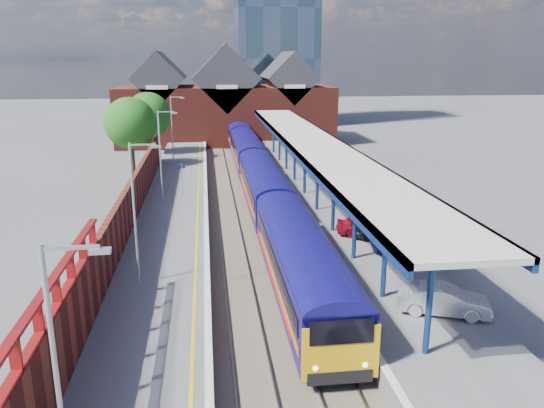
# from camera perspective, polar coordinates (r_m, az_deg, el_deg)

# --- Properties ---
(ground) EXTENTS (240.00, 240.00, 0.00)m
(ground) POSITION_cam_1_polar(r_m,az_deg,el_deg) (50.47, -3.57, 1.86)
(ground) COLOR #5B5B5E
(ground) RESTS_ON ground
(ballast_bed) EXTENTS (6.00, 76.00, 0.06)m
(ballast_bed) POSITION_cam_1_polar(r_m,az_deg,el_deg) (40.82, -2.67, -1.35)
(ballast_bed) COLOR #473D33
(ballast_bed) RESTS_ON ground
(rails) EXTENTS (4.51, 76.00, 0.14)m
(rails) POSITION_cam_1_polar(r_m,az_deg,el_deg) (40.80, -2.67, -1.23)
(rails) COLOR slate
(rails) RESTS_ON ground
(left_platform) EXTENTS (5.00, 76.00, 1.00)m
(left_platform) POSITION_cam_1_polar(r_m,az_deg,el_deg) (40.66, -10.42, -0.97)
(left_platform) COLOR #565659
(left_platform) RESTS_ON ground
(right_platform) EXTENTS (6.00, 76.00, 1.00)m
(right_platform) POSITION_cam_1_polar(r_m,az_deg,el_deg) (41.56, 5.60, -0.43)
(right_platform) COLOR #565659
(right_platform) RESTS_ON ground
(coping_left) EXTENTS (0.30, 76.00, 0.05)m
(coping_left) POSITION_cam_1_polar(r_m,az_deg,el_deg) (40.44, -7.14, -0.15)
(coping_left) COLOR silver
(coping_left) RESTS_ON left_platform
(coping_right) EXTENTS (0.30, 76.00, 0.05)m
(coping_right) POSITION_cam_1_polar(r_m,az_deg,el_deg) (40.90, 1.72, 0.14)
(coping_right) COLOR silver
(coping_right) RESTS_ON right_platform
(yellow_line) EXTENTS (0.14, 76.00, 0.01)m
(yellow_line) POSITION_cam_1_polar(r_m,az_deg,el_deg) (40.45, -7.98, -0.20)
(yellow_line) COLOR yellow
(yellow_line) RESTS_ON left_platform
(train) EXTENTS (2.87, 65.90, 3.45)m
(train) POSITION_cam_1_polar(r_m,az_deg,el_deg) (50.16, -1.91, 4.28)
(train) COLOR #110C5A
(train) RESTS_ON ground
(canopy) EXTENTS (4.50, 52.00, 4.48)m
(canopy) POSITION_cam_1_polar(r_m,az_deg,el_deg) (42.31, 4.50, 6.47)
(canopy) COLOR navy
(canopy) RESTS_ON right_platform
(lamp_post_a) EXTENTS (1.48, 0.18, 7.00)m
(lamp_post_a) POSITION_cam_1_polar(r_m,az_deg,el_deg) (13.34, -21.63, -16.31)
(lamp_post_a) COLOR #A5A8AA
(lamp_post_a) RESTS_ON left_platform
(lamp_post_b) EXTENTS (1.48, 0.18, 7.00)m
(lamp_post_b) POSITION_cam_1_polar(r_m,az_deg,el_deg) (26.11, -14.34, -0.14)
(lamp_post_b) COLOR #A5A8AA
(lamp_post_b) RESTS_ON left_platform
(lamp_post_c) EXTENTS (1.48, 0.18, 7.00)m
(lamp_post_c) POSITION_cam_1_polar(r_m,az_deg,el_deg) (41.68, -11.77, 5.70)
(lamp_post_c) COLOR #A5A8AA
(lamp_post_c) RESTS_ON left_platform
(lamp_post_d) EXTENTS (1.48, 0.18, 7.00)m
(lamp_post_d) POSITION_cam_1_polar(r_m,az_deg,el_deg) (57.49, -10.59, 8.35)
(lamp_post_d) COLOR #A5A8AA
(lamp_post_d) RESTS_ON left_platform
(platform_sign) EXTENTS (0.55, 0.08, 2.50)m
(platform_sign) POSITION_cam_1_polar(r_m,az_deg,el_deg) (43.98, -9.65, 3.25)
(platform_sign) COLOR #A5A8AA
(platform_sign) RESTS_ON left_platform
(brick_wall) EXTENTS (0.35, 50.00, 3.86)m
(brick_wall) POSITION_cam_1_polar(r_m,az_deg,el_deg) (34.21, -15.48, -0.99)
(brick_wall) COLOR maroon
(brick_wall) RESTS_ON left_platform
(station_building) EXTENTS (30.00, 12.12, 13.78)m
(station_building) POSITION_cam_1_polar(r_m,az_deg,el_deg) (77.30, -5.01, 10.62)
(station_building) COLOR maroon
(station_building) RESTS_ON ground
(glass_tower) EXTENTS (14.20, 14.20, 40.30)m
(glass_tower) POSITION_cam_1_polar(r_m,az_deg,el_deg) (100.19, 0.33, 20.20)
(glass_tower) COLOR #456377
(glass_tower) RESTS_ON ground
(tree_near) EXTENTS (5.20, 5.20, 8.10)m
(tree_near) POSITION_cam_1_polar(r_m,az_deg,el_deg) (55.75, -14.86, 8.26)
(tree_near) COLOR #382314
(tree_near) RESTS_ON ground
(tree_far) EXTENTS (5.20, 5.20, 8.10)m
(tree_far) POSITION_cam_1_polar(r_m,az_deg,el_deg) (63.54, -13.04, 9.19)
(tree_far) COLOR #382314
(tree_far) RESTS_ON ground
(parked_car_red) EXTENTS (4.02, 2.13, 1.30)m
(parked_car_red) POSITION_cam_1_polar(r_m,az_deg,el_deg) (33.90, 10.19, -2.23)
(parked_car_red) COLOR maroon
(parked_car_red) RESTS_ON right_platform
(parked_car_silver) EXTENTS (4.14, 2.68, 1.29)m
(parked_car_silver) POSITION_cam_1_polar(r_m,az_deg,el_deg) (24.53, 18.00, -9.79)
(parked_car_silver) COLOR silver
(parked_car_silver) RESTS_ON right_platform
(parked_car_dark) EXTENTS (4.54, 2.80, 1.23)m
(parked_car_dark) POSITION_cam_1_polar(r_m,az_deg,el_deg) (33.37, 12.19, -2.69)
(parked_car_dark) COLOR black
(parked_car_dark) RESTS_ON right_platform
(parked_car_blue) EXTENTS (4.62, 2.86, 1.19)m
(parked_car_blue) POSITION_cam_1_polar(r_m,az_deg,el_deg) (31.44, 14.48, -3.99)
(parked_car_blue) COLOR navy
(parked_car_blue) RESTS_ON right_platform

